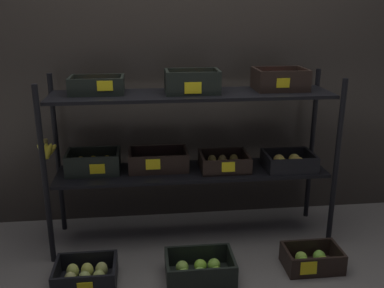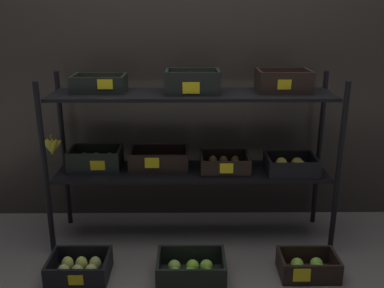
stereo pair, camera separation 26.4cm
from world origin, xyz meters
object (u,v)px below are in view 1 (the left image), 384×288
object	(u,v)px
display_rack	(190,134)
crate_ground_pear	(86,275)
crate_ground_center_apple_green	(312,260)
crate_ground_apple_green	(200,270)

from	to	relation	value
display_rack	crate_ground_pear	distance (m)	1.00
display_rack	crate_ground_pear	size ratio (longest dim) A/B	5.50
display_rack	crate_ground_pear	xyz separation A→B (m)	(-0.62, -0.46, -0.64)
display_rack	crate_ground_center_apple_green	distance (m)	1.03
crate_ground_pear	crate_ground_center_apple_green	size ratio (longest dim) A/B	1.03
crate_ground_center_apple_green	crate_ground_pear	bearing A→B (deg)	-179.50
crate_ground_apple_green	crate_ground_center_apple_green	bearing A→B (deg)	2.08
display_rack	crate_ground_pear	bearing A→B (deg)	-143.51
crate_ground_center_apple_green	display_rack	bearing A→B (deg)	145.78
crate_ground_pear	crate_ground_center_apple_green	world-z (taller)	crate_ground_pear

